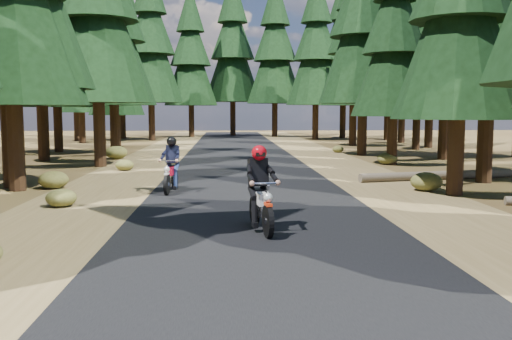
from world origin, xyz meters
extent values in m
plane|color=#463219|center=(0.00, 0.00, 0.00)|extent=(120.00, 120.00, 0.00)
cube|color=black|center=(0.00, 5.00, 0.01)|extent=(6.00, 100.00, 0.01)
cube|color=brown|center=(-4.60, 5.00, 0.00)|extent=(3.20, 100.00, 0.01)
cube|color=brown|center=(4.60, 5.00, 0.00)|extent=(3.20, 100.00, 0.01)
cylinder|color=black|center=(-7.26, 6.17, 2.67)|extent=(0.51, 0.51, 5.34)
cylinder|color=black|center=(6.06, 4.48, 2.26)|extent=(0.48, 0.48, 4.52)
cone|color=black|center=(6.06, 4.48, 5.08)|extent=(3.84, 3.84, 5.65)
cylinder|color=black|center=(-7.70, 6.96, 3.21)|extent=(0.56, 0.56, 6.43)
cylinder|color=black|center=(8.28, 7.39, 2.92)|extent=(0.53, 0.53, 5.84)
cylinder|color=black|center=(-6.35, 13.89, 2.86)|extent=(0.53, 0.53, 5.72)
cone|color=black|center=(-6.35, 13.89, 6.43)|extent=(4.86, 4.86, 7.15)
cylinder|color=black|center=(6.98, 14.07, 2.25)|extent=(0.48, 0.48, 4.51)
cone|color=black|center=(6.98, 14.07, 5.07)|extent=(3.83, 3.83, 5.64)
cone|color=black|center=(6.98, 14.07, 7.10)|extent=(2.93, 2.93, 4.06)
cylinder|color=black|center=(-9.76, 16.85, 3.18)|extent=(0.55, 0.55, 6.37)
cone|color=black|center=(-9.76, 16.85, 7.16)|extent=(5.41, 5.41, 7.96)
cylinder|color=black|center=(10.48, 16.81, 3.24)|extent=(0.56, 0.56, 6.47)
cone|color=black|center=(10.48, 16.81, 7.28)|extent=(5.50, 5.50, 8.09)
cylinder|color=black|center=(-7.00, 20.76, 2.82)|extent=(0.53, 0.53, 5.64)
cone|color=black|center=(-7.00, 20.76, 6.34)|extent=(4.79, 4.79, 7.05)
cylinder|color=black|center=(6.93, 19.74, 2.91)|extent=(0.53, 0.53, 5.83)
cone|color=black|center=(6.93, 19.74, 6.56)|extent=(4.95, 4.95, 7.29)
cylinder|color=black|center=(-10.86, 23.22, 2.72)|extent=(0.52, 0.52, 5.45)
cone|color=black|center=(-10.86, 23.22, 6.13)|extent=(4.63, 4.63, 6.81)
cone|color=black|center=(-10.86, 23.22, 8.58)|extent=(3.54, 3.54, 4.90)
cylinder|color=black|center=(11.52, 24.15, 2.31)|extent=(0.48, 0.48, 4.61)
cone|color=black|center=(11.52, 24.15, 5.19)|extent=(3.92, 3.92, 5.77)
cone|color=black|center=(11.52, 24.15, 7.27)|extent=(3.00, 3.00, 4.15)
cone|color=black|center=(11.52, 24.15, 9.34)|extent=(2.08, 2.08, 3.46)
cylinder|color=black|center=(-8.12, 27.46, 2.21)|extent=(0.48, 0.48, 4.42)
cone|color=black|center=(-8.12, 27.46, 4.97)|extent=(3.76, 3.76, 5.52)
cone|color=black|center=(-8.12, 27.46, 6.96)|extent=(2.87, 2.87, 3.98)
cone|color=black|center=(-8.12, 27.46, 8.95)|extent=(1.99, 1.99, 3.31)
cylinder|color=black|center=(8.34, 28.41, 2.88)|extent=(0.53, 0.53, 5.76)
cone|color=black|center=(8.34, 28.41, 6.48)|extent=(4.90, 4.90, 7.21)
cone|color=black|center=(8.34, 28.41, 9.08)|extent=(3.75, 3.75, 5.19)
cylinder|color=black|center=(-11.79, 32.77, 2.37)|extent=(0.49, 0.49, 4.75)
cone|color=black|center=(-11.79, 32.77, 5.34)|extent=(4.04, 4.04, 5.93)
cone|color=black|center=(-11.79, 32.77, 7.48)|extent=(3.09, 3.09, 4.27)
cone|color=black|center=(-11.79, 32.77, 9.61)|extent=(2.14, 2.14, 3.56)
cylinder|color=black|center=(13.03, 32.09, 2.83)|extent=(0.53, 0.53, 5.66)
cone|color=black|center=(13.03, 32.09, 6.37)|extent=(4.81, 4.81, 7.07)
cone|color=black|center=(13.03, 32.09, 8.91)|extent=(3.68, 3.68, 5.09)
cylinder|color=black|center=(-13.00, 22.00, 3.20)|extent=(0.56, 0.56, 6.40)
cone|color=black|center=(-13.00, 22.00, 7.20)|extent=(5.44, 5.44, 8.00)
cylinder|color=black|center=(13.00, 26.00, 3.00)|extent=(0.54, 0.54, 6.00)
cone|color=black|center=(13.00, 26.00, 6.75)|extent=(5.10, 5.10, 7.50)
cone|color=black|center=(13.00, 26.00, 9.45)|extent=(3.90, 3.90, 5.40)
cylinder|color=black|center=(-7.00, 37.00, 3.20)|extent=(0.56, 0.56, 6.40)
cone|color=black|center=(-7.00, 37.00, 7.20)|extent=(5.44, 5.44, 8.00)
cone|color=black|center=(-7.00, 37.00, 10.08)|extent=(4.16, 4.16, 5.76)
cylinder|color=black|center=(7.00, 37.00, 3.00)|extent=(0.54, 0.54, 6.00)
cone|color=black|center=(7.00, 37.00, 6.75)|extent=(5.10, 5.10, 7.50)
cone|color=black|center=(7.00, 37.00, 9.45)|extent=(3.90, 3.90, 5.40)
cylinder|color=black|center=(-10.00, 40.00, 3.40)|extent=(0.57, 0.57, 6.80)
cone|color=black|center=(-10.00, 40.00, 7.65)|extent=(5.78, 5.78, 8.50)
cone|color=black|center=(-10.00, 40.00, 10.71)|extent=(4.42, 4.42, 6.12)
cylinder|color=black|center=(10.00, 40.00, 3.20)|extent=(0.56, 0.56, 6.40)
cone|color=black|center=(10.00, 40.00, 7.20)|extent=(5.44, 5.44, 8.00)
cone|color=black|center=(10.00, 40.00, 10.08)|extent=(4.16, 4.16, 5.76)
cylinder|color=black|center=(-4.00, 43.00, 3.00)|extent=(0.54, 0.54, 6.00)
cone|color=black|center=(-4.00, 43.00, 6.75)|extent=(5.10, 5.10, 7.50)
cone|color=black|center=(-4.00, 43.00, 9.45)|extent=(3.90, 3.90, 5.40)
cone|color=black|center=(-4.00, 43.00, 12.15)|extent=(2.70, 2.70, 4.50)
cylinder|color=black|center=(4.00, 43.00, 3.20)|extent=(0.56, 0.56, 6.40)
cone|color=black|center=(4.00, 43.00, 7.20)|extent=(5.44, 5.44, 8.00)
cone|color=black|center=(4.00, 43.00, 10.08)|extent=(4.16, 4.16, 5.76)
cylinder|color=black|center=(0.00, 46.00, 3.40)|extent=(0.57, 0.57, 6.80)
cone|color=black|center=(0.00, 46.00, 7.65)|extent=(5.78, 5.78, 8.50)
cone|color=black|center=(0.00, 46.00, 10.71)|extent=(4.42, 4.42, 6.12)
cylinder|color=black|center=(-13.00, 36.00, 2.80)|extent=(0.52, 0.52, 5.60)
cone|color=black|center=(-13.00, 36.00, 6.30)|extent=(4.76, 4.76, 7.00)
cone|color=black|center=(-13.00, 36.00, 8.82)|extent=(3.64, 3.64, 5.04)
cone|color=black|center=(-13.00, 36.00, 11.34)|extent=(2.52, 2.52, 4.20)
cylinder|color=black|center=(13.00, 36.00, 3.00)|extent=(0.54, 0.54, 6.00)
cone|color=black|center=(13.00, 36.00, 6.75)|extent=(5.10, 5.10, 7.50)
cone|color=black|center=(13.00, 36.00, 9.45)|extent=(3.90, 3.90, 5.40)
cylinder|color=#4C4233|center=(6.99, 8.28, 0.16)|extent=(6.14, 1.75, 0.32)
ellipsoid|color=#474C1E|center=(6.81, 14.17, 0.28)|extent=(0.93, 0.93, 0.56)
ellipsoid|color=#474C1E|center=(6.00, 21.82, 0.21)|extent=(0.69, 0.69, 0.41)
ellipsoid|color=#474C1E|center=(-6.27, 6.60, 0.28)|extent=(0.95, 0.95, 0.57)
ellipsoid|color=#474C1E|center=(-4.97, 12.12, 0.23)|extent=(0.77, 0.77, 0.46)
ellipsoid|color=#474C1E|center=(-6.40, 17.90, 0.34)|extent=(1.14, 1.14, 0.68)
ellipsoid|color=#474C1E|center=(-5.01, 3.02, 0.24)|extent=(0.79, 0.79, 0.47)
ellipsoid|color=#474C1E|center=(5.55, 5.44, 0.29)|extent=(0.98, 0.98, 0.59)
cube|color=black|center=(0.01, -0.30, 1.21)|extent=(0.43, 0.30, 0.58)
sphere|color=#B20712|center=(0.01, -0.30, 1.63)|extent=(0.37, 0.37, 0.32)
cube|color=black|center=(-2.40, 5.53, 1.15)|extent=(0.40, 0.27, 0.55)
sphere|color=black|center=(-2.40, 5.53, 1.55)|extent=(0.34, 0.34, 0.31)
camera|label=1|loc=(-0.71, -11.93, 2.50)|focal=40.00mm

